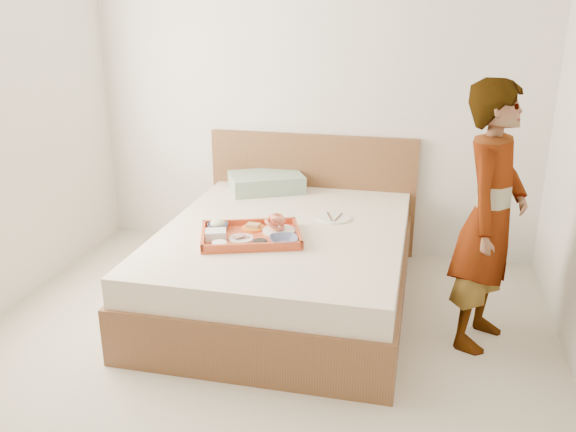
# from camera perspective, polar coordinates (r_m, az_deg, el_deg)

# --- Properties ---
(ground) EXTENTS (3.50, 4.00, 0.01)m
(ground) POSITION_cam_1_polar(r_m,az_deg,el_deg) (3.33, -4.64, -15.73)
(ground) COLOR #BDB5A0
(ground) RESTS_ON ground
(wall_back) EXTENTS (3.50, 0.01, 2.60)m
(wall_back) POSITION_cam_1_polar(r_m,az_deg,el_deg) (4.70, 2.38, 11.99)
(wall_back) COLOR silver
(wall_back) RESTS_ON ground
(bed) EXTENTS (1.65, 2.00, 0.53)m
(bed) POSITION_cam_1_polar(r_m,az_deg,el_deg) (4.03, -0.37, -4.64)
(bed) COLOR brown
(bed) RESTS_ON ground
(headboard) EXTENTS (1.65, 0.06, 0.95)m
(headboard) POSITION_cam_1_polar(r_m,az_deg,el_deg) (4.85, 2.27, 2.23)
(headboard) COLOR brown
(headboard) RESTS_ON ground
(pillow) EXTENTS (0.66, 0.58, 0.13)m
(pillow) POSITION_cam_1_polar(r_m,az_deg,el_deg) (4.70, -2.08, 3.23)
(pillow) COLOR #91A48C
(pillow) RESTS_ON bed
(tray) EXTENTS (0.72, 0.62, 0.06)m
(tray) POSITION_cam_1_polar(r_m,az_deg,el_deg) (3.74, -3.56, -1.79)
(tray) COLOR #C8582C
(tray) RESTS_ON bed
(prawn_plate) EXTENTS (0.27, 0.27, 0.01)m
(prawn_plate) POSITION_cam_1_polar(r_m,az_deg,el_deg) (3.82, -0.87, -1.39)
(prawn_plate) COLOR white
(prawn_plate) RESTS_ON tray
(navy_bowl_big) EXTENTS (0.22, 0.22, 0.04)m
(navy_bowl_big) POSITION_cam_1_polar(r_m,az_deg,el_deg) (3.62, -0.41, -2.33)
(navy_bowl_big) COLOR #1B2346
(navy_bowl_big) RESTS_ON tray
(sauce_dish) EXTENTS (0.11, 0.11, 0.03)m
(sauce_dish) POSITION_cam_1_polar(r_m,az_deg,el_deg) (3.59, -2.66, -2.61)
(sauce_dish) COLOR black
(sauce_dish) RESTS_ON tray
(meat_plate) EXTENTS (0.19, 0.19, 0.01)m
(meat_plate) POSITION_cam_1_polar(r_m,az_deg,el_deg) (3.70, -4.47, -2.15)
(meat_plate) COLOR white
(meat_plate) RESTS_ON tray
(bread_plate) EXTENTS (0.19, 0.19, 0.01)m
(bread_plate) POSITION_cam_1_polar(r_m,az_deg,el_deg) (3.87, -3.32, -1.12)
(bread_plate) COLOR orange
(bread_plate) RESTS_ON tray
(salad_bowl) EXTENTS (0.17, 0.17, 0.04)m
(salad_bowl) POSITION_cam_1_polar(r_m,az_deg,el_deg) (3.87, -6.68, -1.02)
(salad_bowl) COLOR #1B2346
(salad_bowl) RESTS_ON tray
(plastic_tub) EXTENTS (0.15, 0.14, 0.06)m
(plastic_tub) POSITION_cam_1_polar(r_m,az_deg,el_deg) (3.72, -6.87, -1.76)
(plastic_tub) COLOR silver
(plastic_tub) RESTS_ON tray
(cheese_round) EXTENTS (0.11, 0.11, 0.03)m
(cheese_round) POSITION_cam_1_polar(r_m,az_deg,el_deg) (3.60, -6.53, -2.70)
(cheese_round) COLOR white
(cheese_round) RESTS_ON tray
(dinner_plate) EXTENTS (0.24, 0.24, 0.01)m
(dinner_plate) POSITION_cam_1_polar(r_m,az_deg,el_deg) (4.10, 4.38, -0.20)
(dinner_plate) COLOR white
(dinner_plate) RESTS_ON bed
(person) EXTENTS (0.55, 0.66, 1.55)m
(person) POSITION_cam_1_polar(r_m,az_deg,el_deg) (3.57, 18.64, -0.18)
(person) COLOR white
(person) RESTS_ON ground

